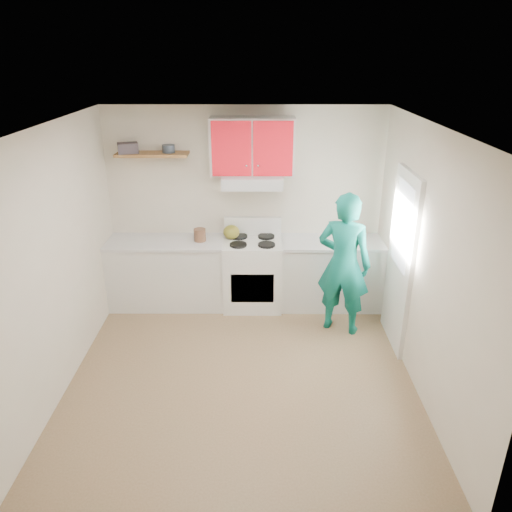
{
  "coord_description": "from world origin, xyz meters",
  "views": [
    {
      "loc": [
        0.17,
        -4.34,
        3.22
      ],
      "look_at": [
        0.15,
        0.55,
        1.15
      ],
      "focal_mm": 34.3,
      "sensor_mm": 36.0,
      "label": 1
    }
  ],
  "objects_px": {
    "kettle": "(231,232)",
    "person": "(344,264)",
    "stove": "(253,274)",
    "tin": "(169,149)",
    "crock": "(200,236)"
  },
  "relations": [
    {
      "from": "crock",
      "to": "stove",
      "type": "bearing_deg",
      "value": -1.52
    },
    {
      "from": "stove",
      "to": "person",
      "type": "height_order",
      "value": "person"
    },
    {
      "from": "tin",
      "to": "kettle",
      "type": "distance_m",
      "value": 1.32
    },
    {
      "from": "tin",
      "to": "crock",
      "type": "height_order",
      "value": "tin"
    },
    {
      "from": "crock",
      "to": "person",
      "type": "distance_m",
      "value": 1.89
    },
    {
      "from": "kettle",
      "to": "person",
      "type": "height_order",
      "value": "person"
    },
    {
      "from": "tin",
      "to": "stove",
      "type": "bearing_deg",
      "value": -9.89
    },
    {
      "from": "crock",
      "to": "person",
      "type": "height_order",
      "value": "person"
    },
    {
      "from": "kettle",
      "to": "stove",
      "type": "bearing_deg",
      "value": -31.16
    },
    {
      "from": "stove",
      "to": "kettle",
      "type": "bearing_deg",
      "value": 159.06
    },
    {
      "from": "stove",
      "to": "kettle",
      "type": "relative_size",
      "value": 4.23
    },
    {
      "from": "person",
      "to": "crock",
      "type": "bearing_deg",
      "value": 3.2
    },
    {
      "from": "kettle",
      "to": "person",
      "type": "distance_m",
      "value": 1.56
    },
    {
      "from": "stove",
      "to": "crock",
      "type": "relative_size",
      "value": 4.95
    },
    {
      "from": "stove",
      "to": "kettle",
      "type": "distance_m",
      "value": 0.63
    }
  ]
}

